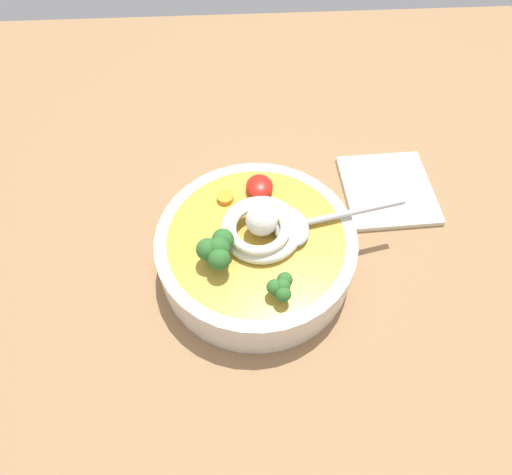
{
  "coord_description": "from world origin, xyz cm",
  "views": [
    {
      "loc": [
        34.2,
        -0.93,
        56.69
      ],
      "look_at": [
        2.46,
        0.82,
        10.37
      ],
      "focal_mm": 32.55,
      "sensor_mm": 36.0,
      "label": 1
    }
  ],
  "objects_px": {
    "noodle_pile": "(261,227)",
    "folded_napkin": "(388,190)",
    "soup_bowl": "(256,251)",
    "soup_spoon": "(301,224)"
  },
  "relations": [
    {
      "from": "noodle_pile",
      "to": "folded_napkin",
      "type": "distance_m",
      "value": 0.23
    },
    {
      "from": "soup_bowl",
      "to": "noodle_pile",
      "type": "relative_size",
      "value": 2.26
    },
    {
      "from": "soup_bowl",
      "to": "folded_napkin",
      "type": "height_order",
      "value": "soup_bowl"
    },
    {
      "from": "soup_bowl",
      "to": "folded_napkin",
      "type": "xyz_separation_m",
      "value": [
        -0.11,
        0.2,
        -0.03
      ]
    },
    {
      "from": "soup_bowl",
      "to": "folded_napkin",
      "type": "distance_m",
      "value": 0.23
    },
    {
      "from": "folded_napkin",
      "to": "noodle_pile",
      "type": "bearing_deg",
      "value": -60.83
    },
    {
      "from": "noodle_pile",
      "to": "folded_napkin",
      "type": "relative_size",
      "value": 0.8
    },
    {
      "from": "soup_bowl",
      "to": "folded_napkin",
      "type": "relative_size",
      "value": 1.8
    },
    {
      "from": "folded_napkin",
      "to": "soup_spoon",
      "type": "bearing_deg",
      "value": -54.57
    },
    {
      "from": "soup_bowl",
      "to": "soup_spoon",
      "type": "relative_size",
      "value": 1.41
    }
  ]
}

